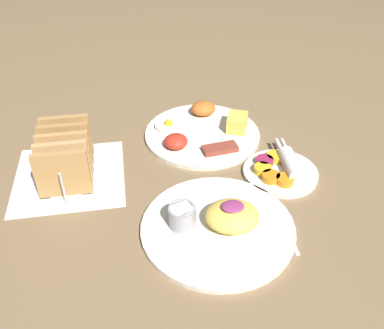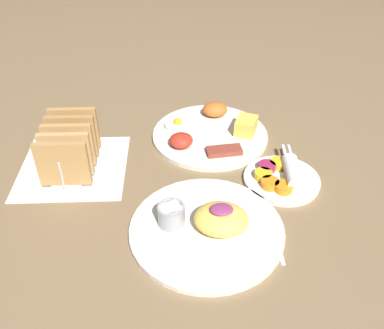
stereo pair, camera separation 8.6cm
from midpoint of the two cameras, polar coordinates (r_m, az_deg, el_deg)
ground_plane at (r=0.85m, az=1.21°, el=-3.09°), size 3.00×3.00×0.00m
napkin_flat at (r=0.92m, az=-12.94°, el=-0.39°), size 0.22×0.22×0.00m
plate_breakfast at (r=1.00m, az=5.00°, el=4.24°), size 0.27×0.27×0.05m
plate_condiments at (r=0.89m, az=14.67°, el=-1.72°), size 0.15×0.17×0.04m
plate_foreground at (r=0.76m, az=5.39°, el=-8.23°), size 0.27×0.27×0.06m
toast_rack at (r=0.90m, az=-13.38°, el=2.16°), size 0.10×0.18×0.10m
teaspoon at (r=0.79m, az=14.02°, el=-8.03°), size 0.02×0.13×0.01m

